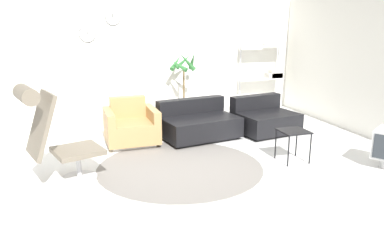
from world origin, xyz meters
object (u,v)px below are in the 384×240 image
side_table (293,134)px  couch_second (264,120)px  lounge_chair (51,128)px  couch_low (198,124)px  potted_plant (184,92)px  armchair_red (131,127)px  shelf_unit (271,62)px

side_table → couch_second: bearing=77.9°
lounge_chair → couch_second: (3.54, 1.27, -0.47)m
couch_second → side_table: 1.49m
couch_low → potted_plant: potted_plant is taller
armchair_red → potted_plant: size_ratio=0.60×
armchair_red → shelf_unit: shelf_unit is taller
armchair_red → shelf_unit: bearing=-155.7°
lounge_chair → armchair_red: bearing=122.4°
shelf_unit → couch_low: bearing=-143.7°
couch_low → lounge_chair: bearing=19.8°
couch_low → couch_second: (1.25, -0.05, 0.00)m
lounge_chair → armchair_red: 1.83m
lounge_chair → couch_low: (2.29, 1.32, -0.47)m
lounge_chair → armchair_red: (1.14, 1.36, -0.43)m
armchair_red → shelf_unit: size_ratio=0.48×
lounge_chair → couch_low: size_ratio=0.89×
couch_second → potted_plant: (-1.06, 1.55, 0.31)m
couch_low → side_table: 1.77m
couch_second → shelf_unit: shelf_unit is taller
potted_plant → shelf_unit: bearing=4.7°
couch_low → couch_second: same height
armchair_red → couch_low: 1.15m
lounge_chair → couch_second: bearing=92.0°
armchair_red → side_table: (2.09, -1.54, 0.13)m
lounge_chair → potted_plant: 3.76m
side_table → couch_low: bearing=122.1°
armchair_red → side_table: size_ratio=1.85×
armchair_red → side_table: bearing=142.6°
lounge_chair → potted_plant: (2.48, 2.82, -0.16)m
lounge_chair → side_table: bearing=69.2°
couch_low → side_table: size_ratio=3.05×
armchair_red → couch_second: size_ratio=0.74×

